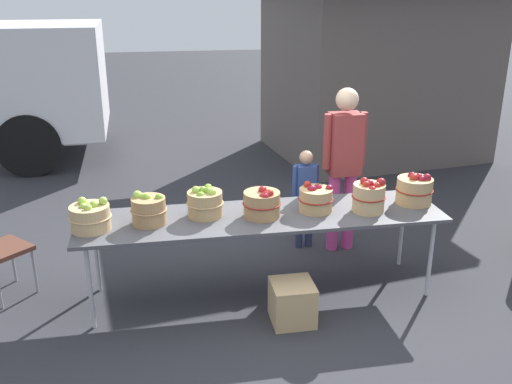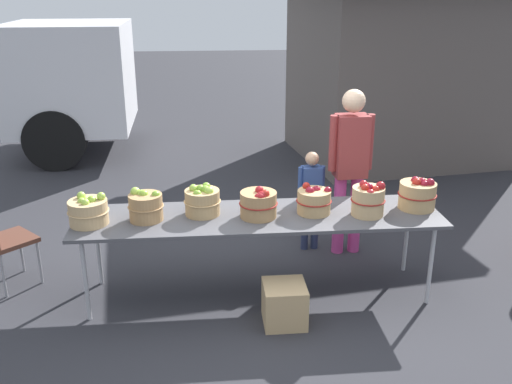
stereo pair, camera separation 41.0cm
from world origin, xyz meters
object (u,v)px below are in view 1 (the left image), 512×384
(market_table, at_px, (262,219))
(apple_basket_red_2, at_px, (369,196))
(apple_basket_green_0, at_px, (90,217))
(apple_basket_green_2, at_px, (205,203))
(apple_basket_red_0, at_px, (262,203))
(vendor_adult, at_px, (344,157))
(apple_basket_red_3, at_px, (415,190))
(child_customer, at_px, (305,191))
(produce_crate, at_px, (292,302))
(apple_basket_green_1, at_px, (149,210))
(apple_basket_red_1, at_px, (316,199))

(market_table, height_order, apple_basket_red_2, apple_basket_red_2)
(apple_basket_green_0, xyz_separation_m, apple_basket_red_2, (2.32, -0.02, 0.02))
(apple_basket_green_2, bearing_deg, apple_basket_green_0, -172.48)
(apple_basket_red_0, bearing_deg, vendor_adult, 39.32)
(apple_basket_red_3, bearing_deg, apple_basket_red_2, -166.54)
(market_table, height_order, child_customer, child_customer)
(child_customer, bearing_deg, produce_crate, 66.58)
(produce_crate, bearing_deg, apple_basket_green_2, 138.97)
(apple_basket_green_1, relative_size, produce_crate, 0.87)
(apple_basket_red_1, relative_size, produce_crate, 0.90)
(apple_basket_red_3, bearing_deg, vendor_adult, 120.02)
(apple_basket_red_3, distance_m, produce_crate, 1.51)
(market_table, height_order, apple_basket_green_2, apple_basket_green_2)
(child_customer, bearing_deg, market_table, 49.77)
(apple_basket_red_2, relative_size, child_customer, 0.29)
(apple_basket_red_0, xyz_separation_m, vendor_adult, (0.98, 0.80, 0.12))
(apple_basket_red_3, bearing_deg, apple_basket_red_1, -178.56)
(apple_basket_green_2, relative_size, produce_crate, 0.92)
(market_table, relative_size, produce_crate, 9.10)
(produce_crate, bearing_deg, apple_basket_red_3, 23.07)
(apple_basket_green_0, distance_m, produce_crate, 1.76)
(apple_basket_green_0, height_order, apple_basket_red_0, apple_basket_red_0)
(apple_basket_red_2, distance_m, child_customer, 1.02)
(apple_basket_green_0, bearing_deg, child_customer, 24.56)
(apple_basket_green_0, height_order, produce_crate, apple_basket_green_0)
(apple_basket_green_0, xyz_separation_m, child_customer, (2.01, 0.92, -0.25))
(vendor_adult, bearing_deg, market_table, 34.80)
(apple_basket_green_2, height_order, vendor_adult, vendor_adult)
(apple_basket_red_2, relative_size, produce_crate, 0.89)
(apple_basket_green_1, bearing_deg, child_customer, 29.36)
(market_table, distance_m, vendor_adult, 1.26)
(apple_basket_green_1, relative_size, apple_basket_green_2, 0.95)
(apple_basket_red_1, distance_m, vendor_adult, 0.91)
(child_customer, bearing_deg, apple_basket_red_3, 128.35)
(produce_crate, bearing_deg, apple_basket_green_0, 164.55)
(apple_basket_green_2, xyz_separation_m, apple_basket_red_0, (0.47, -0.10, -0.00))
(apple_basket_red_0, distance_m, vendor_adult, 1.27)
(vendor_adult, bearing_deg, apple_basket_green_0, 15.69)
(apple_basket_green_1, height_order, apple_basket_green_2, apple_basket_green_1)
(market_table, relative_size, apple_basket_red_1, 10.16)
(apple_basket_green_1, distance_m, produce_crate, 1.39)
(apple_basket_red_0, relative_size, vendor_adult, 0.19)
(apple_basket_red_1, relative_size, apple_basket_red_3, 0.91)
(apple_basket_green_2, relative_size, apple_basket_red_1, 1.03)
(apple_basket_green_0, height_order, apple_basket_red_3, apple_basket_red_3)
(apple_basket_green_1, xyz_separation_m, vendor_adult, (1.91, 0.77, 0.11))
(apple_basket_green_0, height_order, vendor_adult, vendor_adult)
(apple_basket_green_1, height_order, vendor_adult, vendor_adult)
(apple_basket_green_2, relative_size, apple_basket_red_2, 1.04)
(market_table, xyz_separation_m, apple_basket_red_3, (1.39, 0.03, 0.16))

